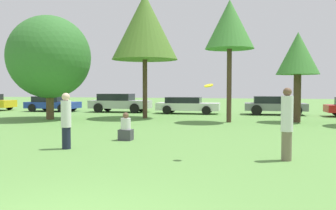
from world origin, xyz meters
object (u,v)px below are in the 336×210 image
(tree_1, at_px, (145,27))
(parked_car_grey, at_px, (274,105))
(bystander_sitting, at_px, (126,129))
(frisbee, at_px, (209,86))
(person_catcher, at_px, (287,123))
(tree_2, at_px, (230,25))
(person_thrower, at_px, (66,120))
(tree_3, at_px, (298,55))
(parked_car_silver, at_px, (119,102))
(parked_car_blue, at_px, (52,103))
(parked_car_white, at_px, (187,105))
(tree_0, at_px, (49,57))

(tree_1, bearing_deg, parked_car_grey, 31.49)
(bystander_sitting, relative_size, parked_car_grey, 0.24)
(frisbee, relative_size, tree_1, 0.03)
(person_catcher, relative_size, frisbee, 7.55)
(parked_car_grey, bearing_deg, tree_2, -114.56)
(person_catcher, bearing_deg, person_thrower, 0.00)
(tree_3, bearing_deg, parked_car_silver, 156.56)
(person_thrower, relative_size, frisbee, 6.91)
(person_thrower, distance_m, parked_car_blue, 18.43)
(parked_car_blue, xyz_separation_m, parked_car_silver, (5.51, 0.35, 0.12))
(parked_car_silver, relative_size, parked_car_white, 1.02)
(tree_0, bearing_deg, parked_car_grey, 27.79)
(parked_car_silver, bearing_deg, tree_1, -55.11)
(tree_3, height_order, parked_car_silver, tree_3)
(tree_3, relative_size, parked_car_blue, 1.19)
(parked_car_blue, relative_size, parked_car_silver, 0.88)
(tree_0, distance_m, tree_1, 5.89)
(tree_3, bearing_deg, person_thrower, -126.24)
(person_thrower, xyz_separation_m, parked_car_silver, (-4.51, 15.82, -0.13))
(frisbee, xyz_separation_m, parked_car_white, (-3.56, 15.96, -1.27))
(person_thrower, bearing_deg, parked_car_white, 89.24)
(tree_2, distance_m, parked_car_blue, 16.00)
(tree_1, relative_size, tree_2, 1.15)
(person_thrower, height_order, parked_car_silver, person_thrower)
(parked_car_blue, bearing_deg, bystander_sitting, -51.92)
(frisbee, bearing_deg, parked_car_blue, 131.91)
(bystander_sitting, bearing_deg, parked_car_blue, 129.83)
(parked_car_blue, distance_m, parked_car_silver, 5.52)
(frisbee, xyz_separation_m, tree_1, (-5.34, 11.63, 3.61))
(person_thrower, xyz_separation_m, parked_car_white, (0.80, 15.41, -0.25))
(parked_car_silver, bearing_deg, person_thrower, -75.84)
(person_catcher, height_order, tree_0, tree_0)
(person_catcher, height_order, bystander_sitting, person_catcher)
(parked_car_silver, bearing_deg, parked_car_white, -6.17)
(parked_car_blue, bearing_deg, tree_2, -24.13)
(frisbee, xyz_separation_m, parked_car_blue, (-14.38, 16.02, -1.27))
(person_thrower, distance_m, parked_car_white, 15.43)
(person_catcher, relative_size, parked_car_grey, 0.45)
(parked_car_white, bearing_deg, person_thrower, -94.73)
(tree_1, xyz_separation_m, tree_2, (5.15, -1.45, -0.35))
(tree_0, distance_m, parked_car_white, 9.93)
(person_thrower, height_order, parked_car_blue, person_thrower)
(person_catcher, xyz_separation_m, tree_2, (-2.13, 9.87, 4.21))
(frisbee, bearing_deg, parked_car_grey, 81.60)
(bystander_sitting, height_order, tree_1, tree_1)
(bystander_sitting, bearing_deg, tree_2, 67.79)
(person_catcher, height_order, frisbee, frisbee)
(tree_1, bearing_deg, frisbee, -65.34)
(tree_1, bearing_deg, bystander_sitting, -76.86)
(bystander_sitting, xyz_separation_m, tree_1, (-2.09, 8.95, 5.12))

